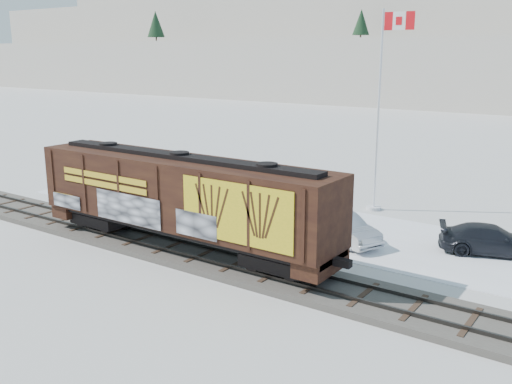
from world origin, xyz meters
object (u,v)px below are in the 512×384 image
Objects in this scene: car_white at (342,227)px; car_dark at (491,240)px; flagpole at (379,139)px; car_silver at (207,199)px; hopper_railcar at (181,196)px.

car_white is 0.95× the size of car_dark.
flagpole is at bearing 32.56° from car_white.
car_silver is (-8.19, -6.13, -3.59)m from flagpole.
car_white is at bearing 47.73° from hopper_railcar.
hopper_railcar is at bearing -108.83° from flagpole.
car_dark is (12.01, 8.40, -2.15)m from hopper_railcar.
hopper_railcar is 3.64× the size of car_silver.
car_silver is at bearing 120.58° from hopper_railcar.
flagpole is 2.67× the size of car_silver.
car_dark is at bearing 34.97° from hopper_railcar.
car_white is (9.27, -0.59, -0.00)m from car_silver.
car_white is (5.41, 5.95, -2.09)m from hopper_railcar.
car_white is at bearing 90.48° from car_dark.
car_silver is (-3.87, 6.54, -2.09)m from hopper_railcar.
car_silver is 0.97× the size of car_white.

